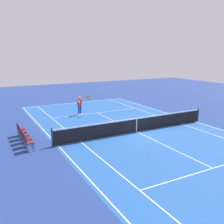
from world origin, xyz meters
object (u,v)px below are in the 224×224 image
(spectator_chair_1, at_px, (26,138))
(spectator_chair_0, at_px, (28,142))
(spectator_chair_2, at_px, (23,134))
(tennis_ball, at_px, (149,153))
(spectator_chair_4, at_px, (20,128))
(tennis_player_near, at_px, (80,104))
(tennis_net, at_px, (136,125))
(spectator_chair_3, at_px, (21,131))

(spectator_chair_1, bearing_deg, spectator_chair_0, 180.00)
(spectator_chair_2, bearing_deg, spectator_chair_0, 180.00)
(tennis_ball, relative_size, spectator_chair_4, 0.08)
(tennis_ball, distance_m, spectator_chair_0, 6.59)
(tennis_player_near, distance_m, tennis_ball, 10.20)
(tennis_net, relative_size, spectator_chair_1, 13.30)
(spectator_chair_0, height_order, spectator_chair_3, same)
(tennis_net, height_order, spectator_chair_1, tennis_net)
(tennis_ball, distance_m, spectator_chair_3, 7.99)
(spectator_chair_2, distance_m, spectator_chair_3, 0.74)
(tennis_ball, height_order, spectator_chair_0, spectator_chair_0)
(spectator_chair_2, bearing_deg, tennis_ball, -131.97)
(tennis_player_near, xyz_separation_m, spectator_chair_0, (-6.65, 5.60, -0.41))
(tennis_ball, xyz_separation_m, spectator_chair_0, (3.51, 5.55, 0.49))
(spectator_chair_0, bearing_deg, spectator_chair_4, 0.00)
(spectator_chair_2, height_order, spectator_chair_3, same)
(tennis_ball, bearing_deg, spectator_chair_2, 48.03)
(spectator_chair_2, xyz_separation_m, spectator_chair_4, (1.48, 0.00, 0.00))
(spectator_chair_1, height_order, spectator_chair_3, same)
(tennis_player_near, relative_size, spectator_chair_4, 1.93)
(spectator_chair_0, xyz_separation_m, spectator_chair_2, (1.48, 0.00, 0.00))
(tennis_player_near, xyz_separation_m, spectator_chair_2, (-5.17, 5.60, -0.41))
(tennis_player_near, height_order, tennis_ball, tennis_player_near)
(tennis_net, xyz_separation_m, spectator_chair_3, (2.15, 7.15, 0.03))
(spectator_chair_0, xyz_separation_m, spectator_chair_3, (2.22, 0.00, 0.00))
(tennis_player_near, bearing_deg, spectator_chair_0, 139.86)
(spectator_chair_0, relative_size, spectator_chair_3, 1.00)
(tennis_player_near, relative_size, spectator_chair_2, 1.93)
(spectator_chair_2, distance_m, spectator_chair_4, 1.48)
(tennis_net, bearing_deg, spectator_chair_0, 90.57)
(tennis_net, distance_m, tennis_player_near, 6.77)
(spectator_chair_1, distance_m, spectator_chair_4, 2.22)
(spectator_chair_0, relative_size, spectator_chair_4, 1.00)
(spectator_chair_0, bearing_deg, spectator_chair_3, 0.00)
(spectator_chair_1, xyz_separation_m, spectator_chair_4, (2.22, 0.00, 0.00))
(spectator_chair_4, bearing_deg, spectator_chair_0, 180.00)
(tennis_ball, bearing_deg, spectator_chair_3, 44.08)
(tennis_ball, relative_size, spectator_chair_1, 0.08)
(tennis_player_near, bearing_deg, spectator_chair_4, 123.37)
(spectator_chair_4, bearing_deg, tennis_net, -111.97)
(tennis_net, relative_size, tennis_player_near, 6.89)
(tennis_player_near, height_order, spectator_chair_2, tennis_player_near)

